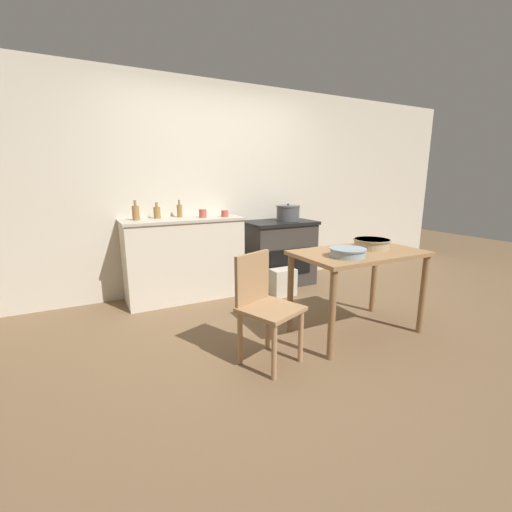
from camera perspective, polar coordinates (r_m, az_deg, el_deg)
ground_plane at (r=3.33m, az=3.74°, el=-12.02°), size 14.00×14.00×0.00m
wall_back at (r=4.45m, az=-6.85°, el=11.14°), size 8.00×0.07×2.55m
counter_cabinet at (r=4.11m, az=-11.91°, el=-0.40°), size 1.36×0.55×0.95m
stove at (r=4.59m, az=3.78°, el=0.59°), size 0.91×0.62×0.85m
work_table at (r=3.19m, az=16.68°, el=-1.24°), size 1.15×0.68×0.77m
chair at (r=2.63m, az=1.36°, el=-8.04°), size 0.52×0.52×0.84m
flour_sack at (r=4.19m, az=4.47°, el=-4.37°), size 0.29×0.21×0.33m
stock_pot at (r=4.56m, az=5.35°, el=7.15°), size 0.31×0.31×0.23m
mixing_bowl_large at (r=3.31m, az=18.74°, el=2.02°), size 0.33×0.33×0.09m
mixing_bowl_small at (r=2.91m, az=15.05°, el=0.65°), size 0.30×0.30×0.07m
bottle_far_left at (r=4.07m, az=-16.18°, el=7.02°), size 0.08×0.08×0.18m
bottle_left at (r=3.96m, az=-19.41°, el=6.85°), size 0.08×0.08×0.22m
bottle_mid_left at (r=4.14m, az=-12.63°, el=7.41°), size 0.06×0.06×0.20m
cup_center_left at (r=4.06m, az=-8.87°, el=7.03°), size 0.09×0.09×0.10m
cup_center at (r=4.10m, az=-5.22°, el=7.06°), size 0.08×0.08×0.08m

